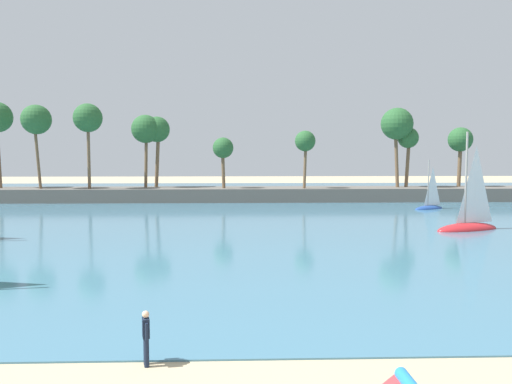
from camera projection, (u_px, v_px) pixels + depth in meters
The scene contains 5 objects.
sea at pixel (252, 205), 60.67m from camera, with size 220.00×91.14×0.06m, color teal.
palm_headland at pixel (237, 175), 65.91m from camera, with size 97.19×6.56×12.96m.
person_at_waterline at pixel (146, 336), 14.82m from camera, with size 0.28×0.53×1.67m.
sailboat_mid_bay at pixel (469, 220), 40.93m from camera, with size 6.17×3.58×8.58m.
sailboat_toward_headland at pixel (430, 204), 56.46m from camera, with size 4.21×2.92×5.93m.
Camera 1 is at (-1.50, -7.99, 6.29)m, focal length 35.15 mm.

